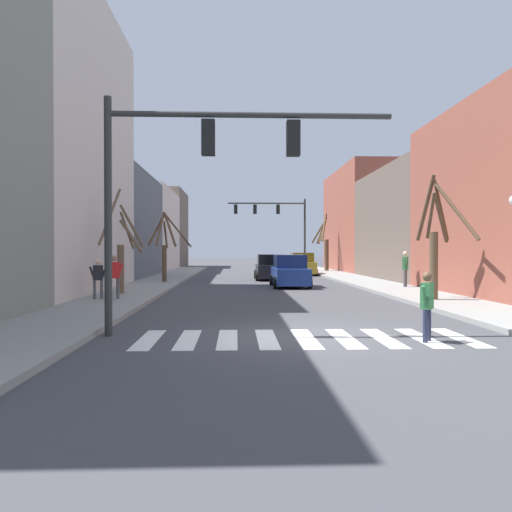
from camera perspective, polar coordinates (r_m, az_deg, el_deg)
name	(u,v)px	position (r m, az deg, el deg)	size (l,w,h in m)	color
ground_plane	(304,337)	(11.96, 5.53, -9.15)	(240.00, 240.00, 0.00)	#424247
sidewalk_left	(31,335)	(12.75, -24.34, -8.25)	(2.91, 90.00, 0.15)	gray
building_row_left	(92,197)	(33.62, -18.26, 6.47)	(6.00, 59.21, 13.95)	gray
building_row_right	(440,213)	(32.35, 20.33, 4.65)	(6.00, 47.60, 9.48)	gray
crosswalk_stripes	(306,338)	(11.70, 5.71, -9.35)	(7.65, 2.60, 0.01)	white
traffic_signal_near	(195,162)	(12.17, -6.99, 10.59)	(6.87, 0.28, 5.67)	#2D2D2D
traffic_signal_far	(277,218)	(45.37, 2.40, 4.39)	(7.07, 0.28, 6.68)	#2D2D2D
car_parked_right_near	(290,272)	(27.75, 3.87, -1.83)	(2.03, 4.59, 1.77)	navy
car_parked_left_mid	(270,268)	(34.11, 1.65, -1.38)	(2.13, 4.20, 1.74)	black
car_driving_away_lane	(302,265)	(40.64, 5.24, -1.00)	(2.11, 4.33, 1.82)	#A38423
pedestrian_crossing_street	(114,273)	(20.04, -15.93, -1.89)	(0.70, 0.37, 1.69)	#4C4C51
pedestrian_on_left_sidewalk	(98,275)	(20.11, -17.61, -2.13)	(0.67, 0.25, 1.54)	#4C4C51
pedestrian_on_right_sidewalk	(405,266)	(26.85, 16.69, -1.07)	(0.46, 0.73, 1.83)	#4C4C51
pedestrian_near_right_corner	(427,301)	(11.74, 18.96, -4.84)	(0.46, 0.58, 1.55)	#282D47
street_tree_right_far	(325,244)	(46.06, 7.86, 1.33)	(1.59, 2.25, 5.30)	brown
street_tree_right_near	(122,253)	(22.41, -15.06, 0.35)	(1.63, 2.21, 4.56)	brown
street_tree_left_far	(165,246)	(30.16, -10.36, 1.11)	(2.49, 2.96, 4.18)	brown
street_tree_right_mid	(436,240)	(20.36, 19.88, 1.69)	(1.33, 2.90, 4.82)	brown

